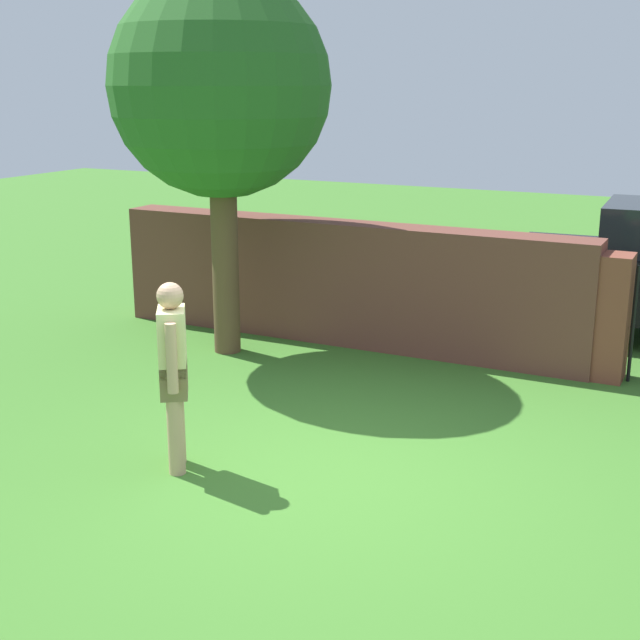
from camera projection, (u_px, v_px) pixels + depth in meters
The scene contains 4 objects.
ground_plane at pixel (325, 475), 7.26m from camera, with size 40.00×40.00×0.00m, color #3D7528.
brick_wall at pixel (343, 283), 10.80m from camera, with size 6.17×0.50×1.52m, color brown.
tree at pixel (220, 88), 9.78m from camera, with size 2.53×2.53×4.41m.
person at pixel (173, 368), 7.16m from camera, with size 0.38×0.46×1.62m.
Camera 1 is at (2.91, -5.98, 3.18)m, focal length 48.66 mm.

